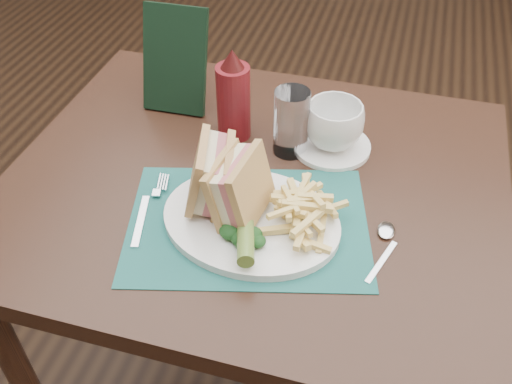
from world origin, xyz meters
TOP-DOWN VIEW (x-y plane):
  - floor at (0.00, 0.00)m, footprint 7.00×7.00m
  - table_main at (0.00, -0.50)m, footprint 0.90×0.75m
  - placemat at (0.02, -0.62)m, footprint 0.46×0.37m
  - plate at (0.03, -0.62)m, footprint 0.33×0.27m
  - sandwich_half_a at (-0.07, -0.60)m, footprint 0.11×0.13m
  - sandwich_half_b at (-0.01, -0.61)m, footprint 0.09×0.13m
  - kale_garnish at (0.04, -0.68)m, footprint 0.11×0.08m
  - pickle_spear at (0.03, -0.67)m, footprint 0.06×0.12m
  - fries_pile at (0.10, -0.60)m, footprint 0.18×0.20m
  - fork at (-0.15, -0.63)m, footprint 0.08×0.17m
  - spoon at (0.25, -0.62)m, footprint 0.08×0.15m
  - saucer at (0.12, -0.37)m, footprint 0.17×0.17m
  - coffee_cup at (0.12, -0.37)m, footprint 0.14×0.14m
  - drinking_glass at (0.04, -0.40)m, footprint 0.08×0.08m
  - ketchup_bottle at (-0.08, -0.38)m, footprint 0.07×0.07m
  - check_presenter at (-0.22, -0.31)m, footprint 0.13×0.08m

SIDE VIEW (x-z plane):
  - floor at x=0.00m, z-range 0.00..0.00m
  - table_main at x=0.00m, z-range 0.00..0.75m
  - placemat at x=0.02m, z-range 0.75..0.75m
  - spoon at x=0.25m, z-range 0.75..0.76m
  - saucer at x=0.12m, z-range 0.75..0.76m
  - fork at x=-0.15m, z-range 0.75..0.76m
  - plate at x=0.03m, z-range 0.75..0.77m
  - kale_garnish at x=0.04m, z-range 0.77..0.79m
  - pickle_spear at x=0.03m, z-range 0.77..0.80m
  - fries_pile at x=0.10m, z-range 0.77..0.83m
  - coffee_cup at x=0.12m, z-range 0.76..0.85m
  - drinking_glass at x=0.04m, z-range 0.75..0.88m
  - sandwich_half_a at x=-0.07m, z-range 0.77..0.88m
  - sandwich_half_b at x=-0.01m, z-range 0.77..0.88m
  - ketchup_bottle at x=-0.08m, z-range 0.75..0.94m
  - check_presenter at x=-0.22m, z-range 0.75..0.96m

